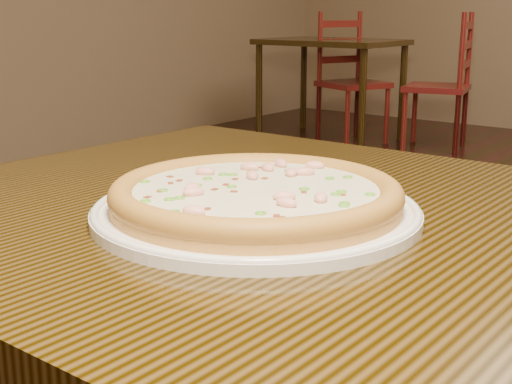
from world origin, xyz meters
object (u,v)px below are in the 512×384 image
Objects in this scene: bg_table_left at (331,52)px; hero_table at (369,312)px; chair_a at (349,82)px; plate at (256,210)px; chair_b at (445,87)px; pizza at (256,194)px.

hero_table is at bearing -57.22° from bg_table_left.
plate is at bearing -60.49° from chair_a.
chair_a is 1.00× the size of chair_b.
chair_b is at bearing 112.48° from hero_table.
chair_a reaches higher than plate.
plate is 0.39× the size of chair_b.
bg_table_left is 0.26m from chair_a.
pizza is 0.34× the size of chair_b.
pizza is at bearing 117.70° from plate.
plate is 1.12× the size of pizza.
bg_table_left is at bearing -174.66° from chair_a.
chair_b is (-1.58, 4.15, -0.34)m from pizza.
hero_table is 1.26× the size of chair_a.
plate is 4.46m from chair_b.
hero_table is 3.27× the size of plate.
chair_b is at bearing 110.81° from plate.
hero_table is at bearing 22.62° from plate.
bg_table_left is at bearing 121.21° from pizza.
hero_table is 3.68× the size of pizza.
plate is 4.67m from bg_table_left.
chair_b is at bearing 110.81° from pizza.
plate is 0.37× the size of bg_table_left.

